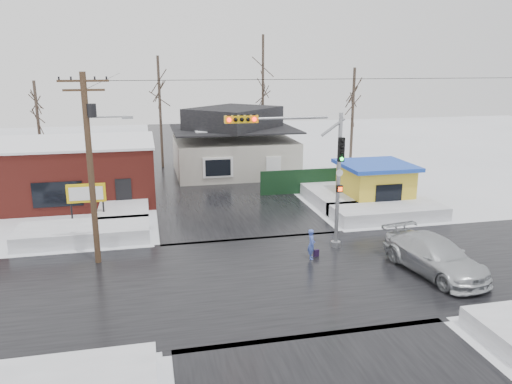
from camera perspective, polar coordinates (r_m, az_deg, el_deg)
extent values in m
plane|color=white|center=(22.86, 2.38, -9.66)|extent=(120.00, 120.00, 0.00)
cube|color=black|center=(22.86, 2.38, -9.63)|extent=(10.00, 120.00, 0.02)
cube|color=black|center=(22.86, 2.38, -9.63)|extent=(120.00, 10.00, 0.02)
cube|color=white|center=(28.79, -19.07, -4.44)|extent=(7.00, 3.00, 0.80)
cube|color=white|center=(32.02, 14.83, -2.22)|extent=(7.00, 3.00, 0.80)
cube|color=white|center=(33.39, -14.78, -1.53)|extent=(3.00, 8.00, 0.80)
cube|color=white|center=(35.61, 8.31, -0.20)|extent=(3.00, 8.00, 0.80)
cylinder|color=gray|center=(25.67, 9.38, 1.13)|extent=(0.20, 0.20, 7.00)
cylinder|color=gray|center=(26.63, 9.08, -5.90)|extent=(0.50, 0.50, 0.30)
cylinder|color=gray|center=(24.15, 3.01, 8.42)|extent=(4.60, 0.14, 0.14)
cube|color=gold|center=(23.69, -1.70, 8.32)|extent=(1.60, 0.28, 0.35)
sphere|color=#FF0C0C|center=(23.43, -3.08, 8.23)|extent=(0.20, 0.20, 0.20)
sphere|color=#FF0C0C|center=(23.66, -0.19, 8.31)|extent=(0.20, 0.20, 0.20)
cube|color=black|center=(25.15, 9.71, 4.80)|extent=(0.30, 0.22, 1.20)
sphere|color=#0CE533|center=(25.10, 9.79, 3.73)|extent=(0.18, 0.18, 0.18)
cube|color=black|center=(25.56, 9.52, 0.37)|extent=(0.30, 0.20, 0.35)
cylinder|color=#382619|center=(24.26, -18.36, 2.22)|extent=(0.28, 0.28, 9.00)
cube|color=#382619|center=(23.78, -19.16, 11.91)|extent=(2.20, 0.10, 0.10)
cube|color=#382619|center=(23.79, -19.08, 10.95)|extent=(1.80, 0.10, 0.10)
cylinder|color=black|center=(23.83, -18.30, 8.84)|extent=(0.44, 0.44, 0.60)
cylinder|color=gray|center=(23.80, -16.67, 8.23)|extent=(1.80, 0.08, 0.08)
cube|color=gray|center=(23.76, -14.48, 8.25)|extent=(0.50, 0.22, 0.12)
cube|color=maroon|center=(37.28, -20.90, 2.18)|extent=(12.00, 8.00, 4.00)
cube|color=white|center=(36.93, -21.19, 5.28)|extent=(12.20, 8.20, 0.15)
cube|color=black|center=(33.54, -21.73, -0.25)|extent=(3.00, 0.08, 1.60)
cube|color=black|center=(33.19, -14.86, -0.38)|extent=(1.00, 0.08, 2.20)
cylinder|color=black|center=(31.13, -20.32, -2.17)|extent=(0.10, 0.10, 1.80)
cylinder|color=black|center=(30.93, -17.02, -2.00)|extent=(0.10, 0.10, 1.80)
cube|color=gold|center=(30.73, -18.84, -0.12)|extent=(2.20, 0.18, 1.10)
cube|color=white|center=(30.63, -18.86, -0.17)|extent=(1.90, 0.02, 0.80)
cube|color=beige|center=(43.50, -2.53, 4.11)|extent=(10.00, 8.00, 3.00)
cube|color=black|center=(43.13, -2.57, 7.24)|extent=(10.40, 8.40, 0.12)
pyramid|color=black|center=(43.02, -2.58, 8.51)|extent=(9.00, 7.00, 1.80)
cube|color=maroon|center=(44.65, 1.28, 8.79)|extent=(0.70, 0.70, 1.40)
cube|color=white|center=(39.28, -4.36, 2.80)|extent=(2.40, 0.12, 1.60)
cube|color=yellow|center=(34.59, 13.41, 0.65)|extent=(4.00, 4.00, 2.60)
cube|color=#1937C2|center=(34.28, 13.55, 3.00)|extent=(4.60, 4.60, 0.25)
cube|color=black|center=(32.84, 14.94, -0.18)|extent=(1.80, 0.06, 1.20)
cube|color=black|center=(37.14, 6.53, 1.27)|extent=(8.00, 0.12, 1.80)
cylinder|color=#332821|center=(46.36, -10.88, 8.88)|extent=(0.24, 0.24, 10.00)
cylinder|color=#332821|center=(49.59, 0.79, 10.64)|extent=(0.24, 0.24, 12.00)
cylinder|color=#332821|center=(44.03, 10.94, 7.93)|extent=(0.24, 0.24, 9.00)
cylinder|color=#332821|center=(45.27, -23.55, 6.53)|extent=(0.24, 0.24, 8.00)
imported|color=#4761C7|center=(24.69, 6.35, -5.97)|extent=(0.48, 0.62, 1.51)
imported|color=silver|center=(24.35, 19.74, -6.92)|extent=(3.17, 5.91, 1.63)
cube|color=black|center=(25.18, 6.90, -6.98)|extent=(0.30, 0.19, 0.35)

